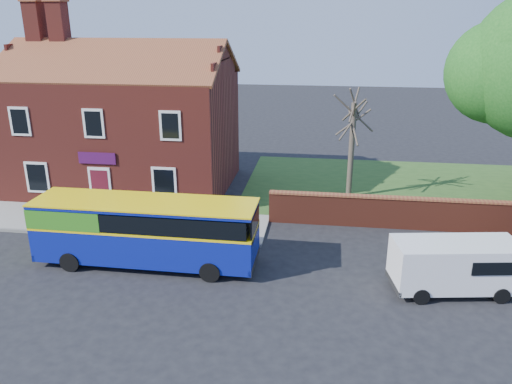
# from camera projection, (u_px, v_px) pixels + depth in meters

# --- Properties ---
(ground) EXTENTS (120.00, 120.00, 0.00)m
(ground) POSITION_uv_depth(u_px,v_px,m) (195.00, 290.00, 18.71)
(ground) COLOR black
(ground) RESTS_ON ground
(pavement) EXTENTS (18.00, 3.50, 0.12)m
(pavement) POSITION_uv_depth(u_px,v_px,m) (88.00, 220.00, 24.98)
(pavement) COLOR gray
(pavement) RESTS_ON ground
(kerb) EXTENTS (18.00, 0.15, 0.14)m
(kerb) POSITION_uv_depth(u_px,v_px,m) (71.00, 234.00, 23.34)
(kerb) COLOR slate
(kerb) RESTS_ON ground
(grass_strip) EXTENTS (26.00, 12.00, 0.04)m
(grass_strip) POSITION_uv_depth(u_px,v_px,m) (467.00, 192.00, 29.15)
(grass_strip) COLOR #426B28
(grass_strip) RESTS_ON ground
(shop_building) EXTENTS (12.30, 8.13, 10.50)m
(shop_building) POSITION_uv_depth(u_px,v_px,m) (126.00, 130.00, 29.24)
(shop_building) COLOR maroon
(shop_building) RESTS_ON ground
(boundary_wall) EXTENTS (22.00, 0.38, 1.60)m
(boundary_wall) POSITION_uv_depth(u_px,v_px,m) (503.00, 218.00, 23.28)
(boundary_wall) COLOR maroon
(boundary_wall) RESTS_ON ground
(bus) EXTENTS (9.03, 2.42, 2.75)m
(bus) POSITION_uv_depth(u_px,v_px,m) (139.00, 228.00, 20.21)
(bus) COLOR #0C1A8E
(bus) RESTS_ON ground
(van_near) EXTENTS (4.73, 2.49, 1.98)m
(van_near) POSITION_uv_depth(u_px,v_px,m) (455.00, 264.00, 18.25)
(van_near) COLOR white
(van_near) RESTS_ON ground
(bare_tree) EXTENTS (2.19, 2.61, 5.84)m
(bare_tree) POSITION_uv_depth(u_px,v_px,m) (352.00, 146.00, 27.32)
(bare_tree) COLOR #4C4238
(bare_tree) RESTS_ON ground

